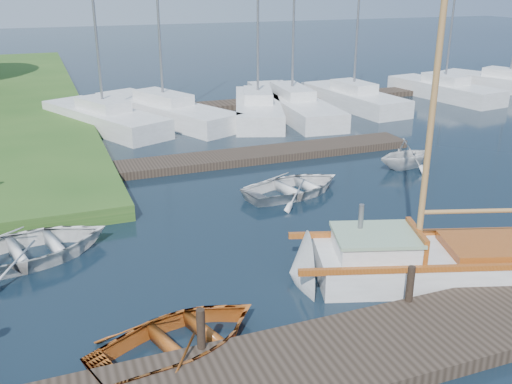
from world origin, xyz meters
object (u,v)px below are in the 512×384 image
object	(u,v)px
mooring_post_2	(410,284)
dinghy	(180,334)
marina_boat_6	(444,89)
marina_boat_0	(104,116)
marina_boat_2	(258,106)
marina_boat_1	(164,109)
tender_a	(28,245)
tender_d	(407,152)
marina_boat_4	(353,97)
mooring_post_1	(201,329)
tender_c	(294,184)
marina_boat_3	(292,102)
sailboat	(431,265)
marina_boat_7	(509,82)

from	to	relation	value
mooring_post_2	dinghy	world-z (taller)	mooring_post_2
marina_boat_6	marina_boat_0	bearing A→B (deg)	82.01
marina_boat_2	marina_boat_1	bearing A→B (deg)	95.37
tender_a	marina_boat_1	world-z (taller)	marina_boat_1
tender_d	marina_boat_4	distance (m)	10.93
tender_d	marina_boat_1	bearing A→B (deg)	25.44
mooring_post_2	mooring_post_1	bearing A→B (deg)	180.00
marina_boat_6	tender_c	bearing A→B (deg)	118.72
marina_boat_0	marina_boat_3	distance (m)	9.71
sailboat	marina_boat_6	distance (m)	23.04
marina_boat_1	marina_boat_4	bearing A→B (deg)	-117.41
marina_boat_3	marina_boat_7	world-z (taller)	marina_boat_7
dinghy	marina_boat_2	xyz separation A→B (m)	(8.50, 17.77, 0.21)
marina_boat_2	marina_boat_4	distance (m)	5.85
dinghy	tender_d	distance (m)	13.26
tender_a	marina_boat_0	xyz separation A→B (m)	(3.51, 13.26, 0.16)
tender_a	marina_boat_6	world-z (taller)	marina_boat_6
marina_boat_2	tender_c	bearing A→B (deg)	-175.93
sailboat	marina_boat_4	xyz separation A→B (m)	(8.14, 17.58, 0.23)
dinghy	tender_c	bearing A→B (deg)	-56.85
tender_c	marina_boat_0	xyz separation A→B (m)	(-4.67, 11.36, 0.21)
mooring_post_1	marina_boat_1	bearing A→B (deg)	79.48
mooring_post_1	marina_boat_7	bearing A→B (deg)	36.99
marina_boat_0	tender_d	bearing A→B (deg)	-161.17
marina_boat_7	tender_d	bearing A→B (deg)	102.83
marina_boat_0	marina_boat_2	bearing A→B (deg)	-118.23
marina_boat_3	marina_boat_4	world-z (taller)	marina_boat_4
tender_a	tender_d	xyz separation A→B (m)	(13.24, 2.95, 0.20)
mooring_post_2	dinghy	distance (m)	4.83
mooring_post_2	marina_boat_0	bearing A→B (deg)	101.78
sailboat	marina_boat_1	world-z (taller)	marina_boat_1
tender_d	marina_boat_4	world-z (taller)	marina_boat_4
tender_d	marina_boat_3	bearing A→B (deg)	-5.98
tender_c	marina_boat_6	bearing A→B (deg)	-64.18
mooring_post_1	marina_boat_2	world-z (taller)	marina_boat_2
marina_boat_4	marina_boat_6	xyz separation A→B (m)	(6.38, 0.31, -0.02)
marina_boat_2	marina_boat_4	bearing A→B (deg)	-66.23
mooring_post_2	dinghy	xyz separation A→B (m)	(-4.79, 0.46, -0.34)
marina_boat_3	tender_c	bearing A→B (deg)	161.07
mooring_post_1	marina_boat_6	size ratio (longest dim) A/B	0.08
tender_a	mooring_post_1	bearing A→B (deg)	-166.09
tender_d	marina_boat_6	world-z (taller)	marina_boat_6
marina_boat_1	mooring_post_2	bearing A→B (deg)	159.01
marina_boat_3	marina_boat_4	bearing A→B (deg)	-83.91
mooring_post_2	marina_boat_4	distance (m)	20.98
sailboat	marina_boat_3	bearing A→B (deg)	93.84
tender_d	mooring_post_1	bearing A→B (deg)	123.06
tender_a	marina_boat_6	distance (m)	26.98
tender_c	marina_boat_1	bearing A→B (deg)	-3.78
mooring_post_1	marina_boat_3	xyz separation A→B (m)	(10.30, 18.63, -0.13)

